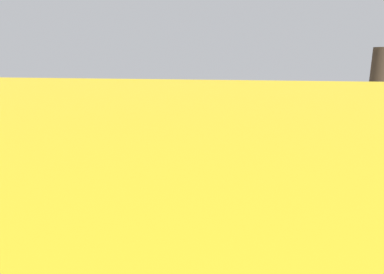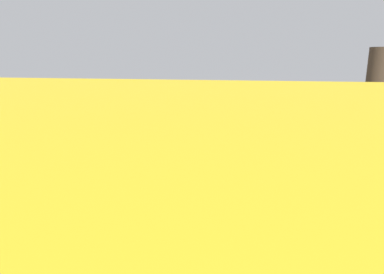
% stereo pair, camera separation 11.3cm
% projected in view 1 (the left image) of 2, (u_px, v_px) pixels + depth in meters
% --- Properties ---
extents(ground_plane, '(90.00, 90.00, 0.00)m').
position_uv_depth(ground_plane, '(216.00, 165.00, 11.08)').
color(ground_plane, slate).
extents(slush_patch_near_cluster, '(2.22, 2.22, 0.01)m').
position_uv_depth(slush_patch_near_cluster, '(106.00, 267.00, 5.63)').
color(slush_patch_near_cluster, '#ADAFB5').
rests_on(slush_patch_near_cluster, ground).
extents(slush_patch_under_van, '(2.24, 2.24, 0.01)m').
position_uv_depth(slush_patch_under_van, '(225.00, 188.00, 9.06)').
color(slush_patch_under_van, '#ADAFB5').
rests_on(slush_patch_under_van, ground).
extents(cargo_van_parked_right, '(2.24, 5.36, 2.60)m').
position_uv_depth(cargo_van_parked_right, '(94.00, 129.00, 11.13)').
color(cargo_van_parked_right, white).
rests_on(cargo_van_parked_right, ground).
extents(shopping_cart_vendor, '(0.79, 0.95, 1.04)m').
position_uv_depth(shopping_cart_vendor, '(211.00, 149.00, 10.91)').
color(shopping_cart_vendor, red).
rests_on(shopping_cart_vendor, ground).
extents(hand_dolly_boxes, '(0.62, 0.78, 1.32)m').
position_uv_depth(hand_dolly_boxes, '(178.00, 145.00, 11.60)').
color(hand_dolly_boxes, '#515156').
rests_on(hand_dolly_boxes, ground).
extents(pedestrian_pink_side, '(1.04, 1.04, 2.15)m').
position_uv_depth(pedestrian_pink_side, '(200.00, 124.00, 9.73)').
color(pedestrian_pink_side, black).
rests_on(pedestrian_pink_side, ground).
extents(pedestrian_black_side, '(1.04, 1.04, 2.15)m').
position_uv_depth(pedestrian_black_side, '(214.00, 113.00, 11.78)').
color(pedestrian_black_side, black).
rests_on(pedestrian_black_side, ground).
extents(pedestrian_white_side, '(1.04, 1.04, 2.15)m').
position_uv_depth(pedestrian_white_side, '(180.00, 113.00, 11.80)').
color(pedestrian_white_side, black).
rests_on(pedestrian_white_side, ground).
extents(pedestrian_far_side, '(1.04, 1.04, 2.15)m').
position_uv_depth(pedestrian_far_side, '(155.00, 120.00, 10.60)').
color(pedestrian_far_side, black).
rests_on(pedestrian_far_side, ground).
extents(bare_tree_near, '(1.03, 1.05, 3.63)m').
position_uv_depth(bare_tree_near, '(369.00, 172.00, 4.70)').
color(bare_tree_near, '#423323').
rests_on(bare_tree_near, ground).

